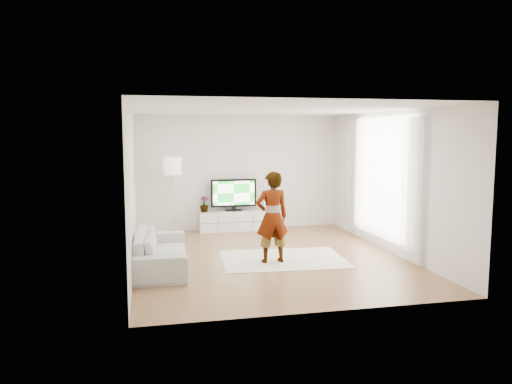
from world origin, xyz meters
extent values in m
plane|color=#AC794E|center=(0.00, 0.00, 0.00)|extent=(6.00, 6.00, 0.00)
plane|color=white|center=(0.00, 0.00, 2.80)|extent=(6.00, 6.00, 0.00)
cube|color=silver|center=(-2.50, 0.00, 1.40)|extent=(0.02, 6.00, 2.80)
cube|color=silver|center=(2.50, 0.00, 1.40)|extent=(0.02, 6.00, 2.80)
cube|color=silver|center=(0.00, 3.00, 1.40)|extent=(5.00, 0.02, 2.80)
cube|color=silver|center=(0.00, -3.00, 1.40)|extent=(5.00, 0.02, 2.80)
cube|color=white|center=(2.48, 0.30, 1.45)|extent=(0.01, 2.60, 2.50)
cube|color=white|center=(2.40, -1.00, 1.35)|extent=(0.04, 0.70, 2.60)
cube|color=white|center=(2.40, 1.60, 1.35)|extent=(0.04, 0.70, 2.60)
cube|color=white|center=(-0.18, 2.77, 0.24)|extent=(1.70, 0.48, 0.48)
cube|color=black|center=(-0.18, 2.52, 0.24)|extent=(1.65, 0.00, 0.01)
cube|color=black|center=(-0.61, 2.52, 0.24)|extent=(0.01, 0.00, 0.42)
cube|color=black|center=(0.24, 2.52, 0.24)|extent=(0.01, 0.00, 0.42)
cube|color=black|center=(-0.18, 2.79, 0.49)|extent=(0.40, 0.22, 0.02)
cube|color=black|center=(-0.18, 2.79, 0.54)|extent=(0.08, 0.05, 0.08)
cube|color=black|center=(-0.18, 2.79, 0.92)|extent=(1.11, 0.06, 0.68)
cube|color=green|center=(-0.18, 2.76, 0.92)|extent=(1.01, 0.01, 0.58)
cube|color=white|center=(0.56, 2.77, 0.59)|extent=(0.07, 0.17, 0.23)
cube|color=#4CB2FF|center=(0.56, 2.68, 0.61)|extent=(0.01, 0.00, 0.13)
imported|color=#3F7238|center=(-0.90, 2.77, 0.67)|extent=(0.24, 0.24, 0.38)
cube|color=#EEE3CA|center=(0.23, -0.21, 0.01)|extent=(2.41, 1.81, 0.01)
imported|color=#334772|center=(-0.03, -0.38, 0.85)|extent=(0.64, 0.44, 1.67)
imported|color=silver|center=(-2.02, -0.35, 0.32)|extent=(0.97, 2.24, 0.64)
cylinder|color=silver|center=(-1.65, 2.44, 0.01)|extent=(0.31, 0.31, 0.02)
cylinder|color=silver|center=(-1.65, 2.44, 0.72)|extent=(0.04, 0.04, 1.40)
cylinder|color=white|center=(-1.65, 2.44, 1.62)|extent=(0.40, 0.40, 0.39)
camera|label=1|loc=(-2.25, -9.05, 2.37)|focal=35.00mm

